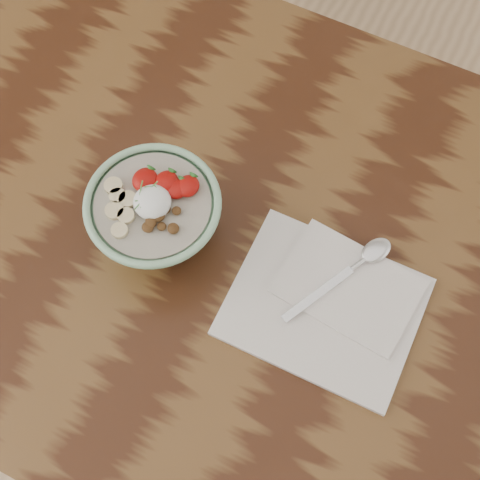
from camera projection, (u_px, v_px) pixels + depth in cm
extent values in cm
cube|color=#381C0E|center=(222.00, 232.00, 104.75)|extent=(160.00, 90.00, 4.00)
cylinder|color=#4C2D19|center=(34.00, 53.00, 164.87)|extent=(7.00, 7.00, 71.00)
cylinder|color=#8FC097|center=(160.00, 233.00, 101.85)|extent=(8.53, 8.53, 1.22)
torus|color=#8FC097|center=(152.00, 204.00, 92.71)|extent=(19.39, 19.39, 1.12)
cylinder|color=#B1A793|center=(153.00, 206.00, 93.27)|extent=(16.45, 16.45, 1.02)
ellipsoid|color=white|center=(152.00, 202.00, 91.78)|extent=(5.29, 5.29, 2.91)
ellipsoid|color=#970A06|center=(177.00, 189.00, 92.83)|extent=(2.90, 3.19, 1.60)
cone|color=#286623|center=(181.00, 180.00, 93.02)|extent=(1.40, 1.03, 1.52)
ellipsoid|color=#970A06|center=(188.00, 186.00, 92.92)|extent=(3.19, 3.50, 1.75)
cone|color=#286623|center=(193.00, 177.00, 93.15)|extent=(1.40, 1.03, 1.52)
ellipsoid|color=#970A06|center=(145.00, 180.00, 93.21)|extent=(3.51, 3.86, 1.93)
cone|color=#286623|center=(150.00, 170.00, 93.49)|extent=(1.40, 1.03, 1.52)
ellipsoid|color=#970A06|center=(166.00, 182.00, 93.14)|extent=(3.30, 3.63, 1.82)
cone|color=#286623|center=(171.00, 173.00, 93.39)|extent=(1.40, 1.03, 1.52)
cylinder|color=beige|center=(114.00, 211.00, 91.95)|extent=(2.62, 2.62, 0.70)
cylinder|color=beige|center=(119.00, 230.00, 90.77)|extent=(2.33, 2.33, 0.70)
cylinder|color=beige|center=(128.00, 199.00, 92.63)|extent=(2.52, 2.52, 0.70)
cylinder|color=beige|center=(126.00, 216.00, 91.63)|extent=(2.37, 2.37, 0.70)
cylinder|color=beige|center=(113.00, 186.00, 93.48)|extent=(2.62, 2.62, 0.70)
cylinder|color=beige|center=(118.00, 196.00, 92.83)|extent=(2.37, 2.37, 0.70)
ellipsoid|color=brown|center=(162.00, 226.00, 90.95)|extent=(1.82, 1.82, 0.69)
ellipsoid|color=brown|center=(177.00, 211.00, 91.87)|extent=(1.80, 1.79, 1.04)
ellipsoid|color=brown|center=(158.00, 215.00, 91.33)|extent=(2.78, 2.78, 1.12)
ellipsoid|color=brown|center=(151.00, 222.00, 90.97)|extent=(2.42, 2.51, 1.17)
ellipsoid|color=brown|center=(156.00, 215.00, 91.42)|extent=(2.27, 2.09, 1.29)
ellipsoid|color=brown|center=(148.00, 227.00, 90.77)|extent=(2.14, 2.08, 0.90)
ellipsoid|color=brown|center=(173.00, 228.00, 90.66)|extent=(2.37, 2.36, 1.00)
ellipsoid|color=brown|center=(152.00, 222.00, 91.19)|extent=(1.93, 1.93, 1.10)
ellipsoid|color=brown|center=(165.00, 209.00, 91.90)|extent=(1.66, 1.54, 0.77)
cylinder|color=#4C8F3C|center=(157.00, 189.00, 91.48)|extent=(1.23, 0.69, 0.22)
cylinder|color=#4C8F3C|center=(141.00, 201.00, 90.76)|extent=(1.66, 0.96, 0.24)
cylinder|color=#4C8F3C|center=(149.00, 195.00, 91.09)|extent=(1.12, 0.33, 0.22)
cylinder|color=#4C8F3C|center=(146.00, 206.00, 90.47)|extent=(1.31, 1.30, 0.24)
cylinder|color=#4C8F3C|center=(154.00, 200.00, 90.82)|extent=(0.73, 1.19, 0.22)
cylinder|color=#4C8F3C|center=(154.00, 185.00, 91.70)|extent=(0.60, 1.54, 0.23)
cylinder|color=#4C8F3C|center=(149.00, 205.00, 90.54)|extent=(1.06, 0.41, 0.22)
cylinder|color=#4C8F3C|center=(148.00, 187.00, 91.60)|extent=(1.10, 0.64, 0.22)
cylinder|color=#4C8F3C|center=(139.00, 205.00, 90.52)|extent=(0.53, 1.80, 0.24)
cylinder|color=#4C8F3C|center=(155.00, 192.00, 91.27)|extent=(0.86, 1.33, 0.23)
cylinder|color=#4C8F3C|center=(156.00, 200.00, 90.83)|extent=(0.49, 1.15, 0.22)
cylinder|color=#4C8F3C|center=(140.00, 192.00, 91.26)|extent=(0.77, 1.60, 0.24)
cylinder|color=#4C8F3C|center=(141.00, 185.00, 91.70)|extent=(0.63, 1.44, 0.23)
cube|color=silver|center=(324.00, 307.00, 97.28)|extent=(27.23, 22.13, 1.04)
cube|color=silver|center=(349.00, 287.00, 97.62)|extent=(20.80, 15.17, 0.62)
cube|color=silver|center=(318.00, 294.00, 96.63)|extent=(6.81, 11.94, 0.39)
cylinder|color=silver|center=(360.00, 263.00, 98.37)|extent=(2.19, 3.32, 0.78)
ellipsoid|color=silver|center=(376.00, 250.00, 99.00)|extent=(5.31, 6.07, 1.06)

